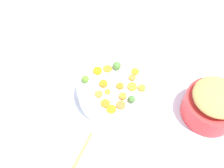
% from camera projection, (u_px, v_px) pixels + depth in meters
% --- Properties ---
extents(tabletop, '(2.40, 2.40, 0.02)m').
position_uv_depth(tabletop, '(111.00, 90.00, 1.17)').
color(tabletop, white).
rests_on(tabletop, ground).
extents(serving_bowl_carrots, '(0.29, 0.29, 0.09)m').
position_uv_depth(serving_bowl_carrots, '(112.00, 91.00, 1.10)').
color(serving_bowl_carrots, white).
rests_on(serving_bowl_carrots, tabletop).
extents(metal_pot, '(0.22, 0.22, 0.11)m').
position_uv_depth(metal_pot, '(211.00, 107.00, 1.05)').
color(metal_pot, red).
rests_on(metal_pot, tabletop).
extents(stuffing_mound, '(0.19, 0.19, 0.05)m').
position_uv_depth(stuffing_mound, '(218.00, 97.00, 0.98)').
color(stuffing_mound, tan).
rests_on(stuffing_mound, metal_pot).
extents(carrot_slice_0, '(0.05, 0.05, 0.01)m').
position_uv_depth(carrot_slice_0, '(132.00, 87.00, 1.06)').
color(carrot_slice_0, orange).
rests_on(carrot_slice_0, serving_bowl_carrots).
extents(carrot_slice_1, '(0.04, 0.04, 0.01)m').
position_uv_depth(carrot_slice_1, '(123.00, 96.00, 1.03)').
color(carrot_slice_1, orange).
rests_on(carrot_slice_1, serving_bowl_carrots).
extents(carrot_slice_2, '(0.05, 0.05, 0.01)m').
position_uv_depth(carrot_slice_2, '(121.00, 105.00, 1.01)').
color(carrot_slice_2, orange).
rests_on(carrot_slice_2, serving_bowl_carrots).
extents(carrot_slice_3, '(0.04, 0.04, 0.01)m').
position_uv_depth(carrot_slice_3, '(111.00, 109.00, 1.00)').
color(carrot_slice_3, orange).
rests_on(carrot_slice_3, serving_bowl_carrots).
extents(carrot_slice_4, '(0.04, 0.04, 0.01)m').
position_uv_depth(carrot_slice_4, '(120.00, 86.00, 1.06)').
color(carrot_slice_4, orange).
rests_on(carrot_slice_4, serving_bowl_carrots).
extents(carrot_slice_5, '(0.04, 0.04, 0.01)m').
position_uv_depth(carrot_slice_5, '(135.00, 72.00, 1.10)').
color(carrot_slice_5, orange).
rests_on(carrot_slice_5, serving_bowl_carrots).
extents(carrot_slice_6, '(0.03, 0.03, 0.01)m').
position_uv_depth(carrot_slice_6, '(108.00, 92.00, 1.05)').
color(carrot_slice_6, orange).
rests_on(carrot_slice_6, serving_bowl_carrots).
extents(carrot_slice_7, '(0.04, 0.04, 0.01)m').
position_uv_depth(carrot_slice_7, '(103.00, 84.00, 1.06)').
color(carrot_slice_7, orange).
rests_on(carrot_slice_7, serving_bowl_carrots).
extents(carrot_slice_8, '(0.04, 0.04, 0.01)m').
position_uv_depth(carrot_slice_8, '(98.00, 70.00, 1.10)').
color(carrot_slice_8, orange).
rests_on(carrot_slice_8, serving_bowl_carrots).
extents(carrot_slice_9, '(0.04, 0.04, 0.01)m').
position_uv_depth(carrot_slice_9, '(132.00, 78.00, 1.08)').
color(carrot_slice_9, orange).
rests_on(carrot_slice_9, serving_bowl_carrots).
extents(carrot_slice_10, '(0.05, 0.05, 0.01)m').
position_uv_depth(carrot_slice_10, '(105.00, 103.00, 1.01)').
color(carrot_slice_10, orange).
rests_on(carrot_slice_10, serving_bowl_carrots).
extents(carrot_slice_11, '(0.03, 0.03, 0.01)m').
position_uv_depth(carrot_slice_11, '(142.00, 88.00, 1.05)').
color(carrot_slice_11, orange).
rests_on(carrot_slice_11, serving_bowl_carrots).
extents(carrot_slice_12, '(0.04, 0.04, 0.01)m').
position_uv_depth(carrot_slice_12, '(99.00, 94.00, 1.04)').
color(carrot_slice_12, orange).
rests_on(carrot_slice_12, serving_bowl_carrots).
extents(carrot_slice_13, '(0.05, 0.05, 0.01)m').
position_uv_depth(carrot_slice_13, '(108.00, 69.00, 1.11)').
color(carrot_slice_13, orange).
rests_on(carrot_slice_13, serving_bowl_carrots).
extents(brussels_sprout_0, '(0.03, 0.03, 0.03)m').
position_uv_depth(brussels_sprout_0, '(85.00, 79.00, 1.06)').
color(brussels_sprout_0, '#5C882B').
rests_on(brussels_sprout_0, serving_bowl_carrots).
extents(brussels_sprout_1, '(0.04, 0.04, 0.04)m').
position_uv_depth(brussels_sprout_1, '(117.00, 66.00, 1.10)').
color(brussels_sprout_1, '#4E8436').
rests_on(brussels_sprout_1, serving_bowl_carrots).
extents(brussels_sprout_2, '(0.03, 0.03, 0.03)m').
position_uv_depth(brussels_sprout_2, '(132.00, 99.00, 1.01)').
color(brussels_sprout_2, '#487234').
rests_on(brussels_sprout_2, serving_bowl_carrots).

